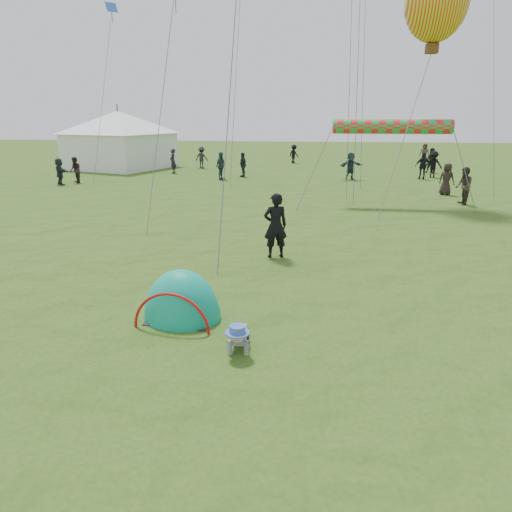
# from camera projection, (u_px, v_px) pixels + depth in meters

# --- Properties ---
(ground) EXTENTS (140.00, 140.00, 0.00)m
(ground) POSITION_uv_depth(u_px,v_px,m) (230.00, 362.00, 7.77)
(ground) COLOR #295319
(crawling_toddler) EXTENTS (0.61, 0.82, 0.60)m
(crawling_toddler) POSITION_uv_depth(u_px,v_px,m) (239.00, 335.00, 8.06)
(crawling_toddler) COLOR black
(crawling_toddler) RESTS_ON ground
(popup_tent) EXTENTS (1.73, 1.47, 2.09)m
(popup_tent) POSITION_uv_depth(u_px,v_px,m) (183.00, 318.00, 9.46)
(popup_tent) COLOR #0A8F9A
(popup_tent) RESTS_ON ground
(standing_adult) EXTENTS (0.80, 0.65, 1.91)m
(standing_adult) POSITION_uv_depth(u_px,v_px,m) (275.00, 226.00, 13.24)
(standing_adult) COLOR black
(standing_adult) RESTS_ON ground
(event_marquee) EXTENTS (8.65, 8.65, 4.72)m
(event_marquee) POSITION_uv_depth(u_px,v_px,m) (120.00, 138.00, 35.84)
(event_marquee) COLOR white
(event_marquee) RESTS_ON ground
(crowd_person_1) EXTENTS (0.68, 0.87, 1.76)m
(crowd_person_1) POSITION_uv_depth(u_px,v_px,m) (464.00, 186.00, 21.24)
(crowd_person_1) COLOR #372F26
(crowd_person_1) RESTS_ON ground
(crowd_person_2) EXTENTS (0.84, 1.03, 1.65)m
(crowd_person_2) POSITION_uv_depth(u_px,v_px,m) (243.00, 165.00, 31.02)
(crowd_person_2) COLOR #1C282F
(crowd_person_2) RESTS_ON ground
(crowd_person_3) EXTENTS (1.21, 0.79, 1.76)m
(crowd_person_3) POSITION_uv_depth(u_px,v_px,m) (433.00, 164.00, 30.69)
(crowd_person_3) COLOR black
(crowd_person_3) RESTS_ON ground
(crowd_person_4) EXTENTS (0.93, 0.70, 1.73)m
(crowd_person_4) POSITION_uv_depth(u_px,v_px,m) (424.00, 153.00, 39.77)
(crowd_person_4) COLOR #423129
(crowd_person_4) RESTS_ON ground
(crowd_person_5) EXTENTS (1.42, 1.32, 1.59)m
(crowd_person_5) POSITION_uv_depth(u_px,v_px,m) (60.00, 171.00, 27.52)
(crowd_person_5) COLOR #202A30
(crowd_person_5) RESTS_ON ground
(crowd_person_6) EXTENTS (0.43, 0.64, 1.74)m
(crowd_person_6) POSITION_uv_depth(u_px,v_px,m) (173.00, 161.00, 33.06)
(crowd_person_6) COLOR black
(crowd_person_6) RESTS_ON ground
(crowd_person_7) EXTENTS (1.07, 0.96, 1.79)m
(crowd_person_7) POSITION_uv_depth(u_px,v_px,m) (432.00, 161.00, 33.11)
(crowd_person_7) COLOR black
(crowd_person_7) RESTS_ON ground
(crowd_person_8) EXTENTS (1.02, 0.43, 1.73)m
(crowd_person_8) POSITION_uv_depth(u_px,v_px,m) (423.00, 166.00, 29.86)
(crowd_person_8) COLOR black
(crowd_person_8) RESTS_ON ground
(crowd_person_9) EXTENTS (1.20, 0.86, 1.68)m
(crowd_person_9) POSITION_uv_depth(u_px,v_px,m) (202.00, 157.00, 36.27)
(crowd_person_9) COLOR #242428
(crowd_person_9) RESTS_ON ground
(crowd_person_11) EXTENTS (1.70, 1.19, 1.76)m
(crowd_person_11) POSITION_uv_depth(u_px,v_px,m) (351.00, 166.00, 29.61)
(crowd_person_11) COLOR #1F3039
(crowd_person_11) RESTS_ON ground
(crowd_person_12) EXTENTS (0.51, 0.69, 1.76)m
(crowd_person_12) POSITION_uv_depth(u_px,v_px,m) (120.00, 149.00, 44.97)
(crowd_person_12) COLOR black
(crowd_person_12) RESTS_ON ground
(crowd_person_13) EXTENTS (0.98, 0.98, 1.60)m
(crowd_person_13) POSITION_uv_depth(u_px,v_px,m) (75.00, 170.00, 28.16)
(crowd_person_13) COLOR #30211E
(crowd_person_13) RESTS_ON ground
(crowd_person_14) EXTENTS (0.74, 1.13, 1.79)m
(crowd_person_14) POSITION_uv_depth(u_px,v_px,m) (221.00, 166.00, 29.60)
(crowd_person_14) COLOR #2A3D47
(crowd_person_14) RESTS_ON ground
(crowd_person_15) EXTENTS (1.15, 1.13, 1.59)m
(crowd_person_15) POSITION_uv_depth(u_px,v_px,m) (294.00, 154.00, 40.18)
(crowd_person_15) COLOR black
(crowd_person_15) RESTS_ON ground
(crowd_person_16) EXTENTS (0.97, 0.91, 1.66)m
(crowd_person_16) POSITION_uv_depth(u_px,v_px,m) (447.00, 179.00, 23.94)
(crowd_person_16) COLOR black
(crowd_person_16) RESTS_ON ground
(balloon_kite) EXTENTS (2.76, 2.76, 3.86)m
(balloon_kite) POSITION_uv_depth(u_px,v_px,m) (436.00, 6.00, 20.10)
(balloon_kite) COLOR #C2F81D
(rainbow_tube_kite) EXTENTS (5.25, 0.64, 0.64)m
(rainbow_tube_kite) POSITION_uv_depth(u_px,v_px,m) (392.00, 127.00, 20.50)
(rainbow_tube_kite) COLOR red
(diamond_kite_10) EXTENTS (0.80, 0.80, 0.65)m
(diamond_kite_10) POSITION_uv_depth(u_px,v_px,m) (111.00, 7.00, 30.30)
(diamond_kite_10) COLOR blue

